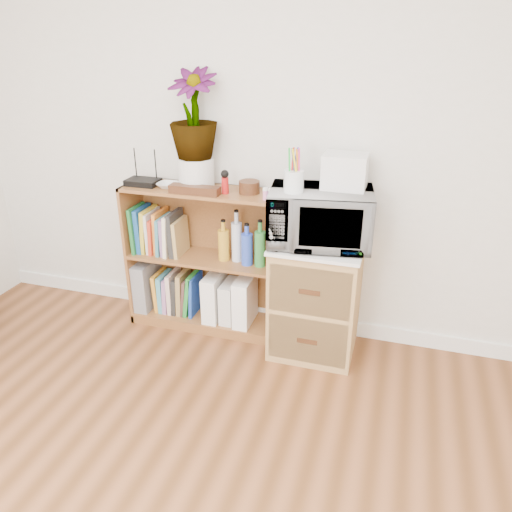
% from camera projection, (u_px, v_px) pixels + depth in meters
% --- Properties ---
extents(skirting_board, '(4.00, 0.02, 0.10)m').
position_uv_depth(skirting_board, '(262.00, 314.00, 3.43)').
color(skirting_board, white).
rests_on(skirting_board, ground).
extents(bookshelf, '(1.00, 0.30, 0.95)m').
position_uv_depth(bookshelf, '(204.00, 260.00, 3.23)').
color(bookshelf, brown).
rests_on(bookshelf, ground).
extents(wicker_unit, '(0.50, 0.45, 0.70)m').
position_uv_depth(wicker_unit, '(316.00, 299.00, 3.01)').
color(wicker_unit, '#9E7542').
rests_on(wicker_unit, ground).
extents(microwave, '(0.62, 0.46, 0.31)m').
position_uv_depth(microwave, '(320.00, 217.00, 2.79)').
color(microwave, silver).
rests_on(microwave, wicker_unit).
extents(pen_cup, '(0.11, 0.11, 0.12)m').
position_uv_depth(pen_cup, '(294.00, 181.00, 2.67)').
color(pen_cup, silver).
rests_on(pen_cup, microwave).
extents(small_appliance, '(0.24, 0.20, 0.19)m').
position_uv_depth(small_appliance, '(345.00, 171.00, 2.72)').
color(small_appliance, silver).
rests_on(small_appliance, microwave).
extents(router, '(0.20, 0.14, 0.04)m').
position_uv_depth(router, '(143.00, 182.00, 3.11)').
color(router, black).
rests_on(router, bookshelf).
extents(white_bowl, '(0.13, 0.13, 0.03)m').
position_uv_depth(white_bowl, '(168.00, 185.00, 3.05)').
color(white_bowl, silver).
rests_on(white_bowl, bookshelf).
extents(plant_pot, '(0.22, 0.22, 0.18)m').
position_uv_depth(plant_pot, '(196.00, 173.00, 3.02)').
color(plant_pot, silver).
rests_on(plant_pot, bookshelf).
extents(potted_plant, '(0.29, 0.29, 0.51)m').
position_uv_depth(potted_plant, '(193.00, 114.00, 2.88)').
color(potted_plant, '#327A31').
rests_on(potted_plant, plant_pot).
extents(trinket_box, '(0.31, 0.08, 0.05)m').
position_uv_depth(trinket_box, '(195.00, 190.00, 2.93)').
color(trinket_box, '#331D0E').
rests_on(trinket_box, bookshelf).
extents(kokeshi_doll, '(0.04, 0.04, 0.10)m').
position_uv_depth(kokeshi_doll, '(225.00, 186.00, 2.93)').
color(kokeshi_doll, '#A91514').
rests_on(kokeshi_doll, bookshelf).
extents(wooden_bowl, '(0.12, 0.12, 0.07)m').
position_uv_depth(wooden_bowl, '(249.00, 187.00, 2.94)').
color(wooden_bowl, '#341E0E').
rests_on(wooden_bowl, bookshelf).
extents(paint_jars, '(0.11, 0.04, 0.06)m').
position_uv_depth(paint_jars, '(271.00, 196.00, 2.82)').
color(paint_jars, pink).
rests_on(paint_jars, bookshelf).
extents(file_box, '(0.10, 0.27, 0.33)m').
position_uv_depth(file_box, '(147.00, 284.00, 3.44)').
color(file_box, gray).
rests_on(file_box, bookshelf).
extents(magazine_holder_left, '(0.10, 0.25, 0.31)m').
position_uv_depth(magazine_holder_left, '(215.00, 296.00, 3.30)').
color(magazine_holder_left, white).
rests_on(magazine_holder_left, bookshelf).
extents(magazine_holder_mid, '(0.09, 0.22, 0.27)m').
position_uv_depth(magazine_holder_mid, '(230.00, 301.00, 3.28)').
color(magazine_holder_mid, silver).
rests_on(magazine_holder_mid, bookshelf).
extents(magazine_holder_right, '(0.10, 0.25, 0.32)m').
position_uv_depth(magazine_holder_right, '(245.00, 300.00, 3.24)').
color(magazine_holder_right, white).
rests_on(magazine_holder_right, bookshelf).
extents(cookbooks, '(0.32, 0.20, 0.30)m').
position_uv_depth(cookbooks, '(160.00, 232.00, 3.24)').
color(cookbooks, '#1B652C').
rests_on(cookbooks, bookshelf).
extents(liquor_bottles, '(0.31, 0.07, 0.32)m').
position_uv_depth(liquor_bottles, '(242.00, 241.00, 3.09)').
color(liquor_bottles, gold).
rests_on(liquor_bottles, bookshelf).
extents(lower_books, '(0.30, 0.19, 0.30)m').
position_uv_depth(lower_books, '(178.00, 292.00, 3.39)').
color(lower_books, orange).
rests_on(lower_books, bookshelf).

